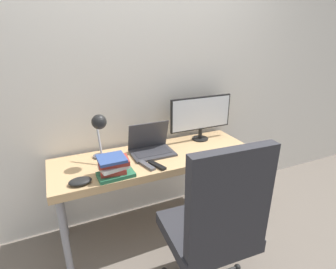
# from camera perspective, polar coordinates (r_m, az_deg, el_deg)

# --- Properties ---
(ground_plane) EXTENTS (12.00, 12.00, 0.00)m
(ground_plane) POSITION_cam_1_polar(r_m,az_deg,el_deg) (2.40, 0.41, -23.16)
(ground_plane) COLOR #70665B
(wall_back) EXTENTS (8.00, 0.05, 2.60)m
(wall_back) POSITION_cam_1_polar(r_m,az_deg,el_deg) (2.34, -6.18, 11.81)
(wall_back) COLOR silver
(wall_back) RESTS_ON ground_plane
(desk) EXTENTS (1.69, 0.57, 0.72)m
(desk) POSITION_cam_1_polar(r_m,az_deg,el_deg) (2.23, -2.64, -6.09)
(desk) COLOR tan
(desk) RESTS_ON ground_plane
(laptop) EXTENTS (0.35, 0.25, 0.26)m
(laptop) POSITION_cam_1_polar(r_m,az_deg,el_deg) (2.22, -3.70, -2.72)
(laptop) COLOR #38383D
(laptop) RESTS_ON desk
(monitor) EXTENTS (0.62, 0.15, 0.42)m
(monitor) POSITION_cam_1_polar(r_m,az_deg,el_deg) (2.46, 7.20, 4.25)
(monitor) COLOR black
(monitor) RESTS_ON desk
(desk_lamp) EXTENTS (0.11, 0.26, 0.41)m
(desk_lamp) POSITION_cam_1_polar(r_m,az_deg,el_deg) (1.99, -14.77, 1.58)
(desk_lamp) COLOR #4C4C51
(desk_lamp) RESTS_ON desk
(office_chair) EXTENTS (0.59, 0.60, 1.15)m
(office_chair) POSITION_cam_1_polar(r_m,az_deg,el_deg) (1.69, 10.40, -18.20)
(office_chair) COLOR black
(office_chair) RESTS_ON ground_plane
(book_stack) EXTENTS (0.26, 0.19, 0.15)m
(book_stack) POSITION_cam_1_polar(r_m,az_deg,el_deg) (1.90, -11.74, -6.89)
(book_stack) COLOR #286B47
(book_stack) RESTS_ON desk
(tv_remote) EXTENTS (0.10, 0.17, 0.02)m
(tv_remote) POSITION_cam_1_polar(r_m,az_deg,el_deg) (2.01, -2.40, -6.75)
(tv_remote) COLOR black
(tv_remote) RESTS_ON desk
(media_remote) EXTENTS (0.09, 0.18, 0.02)m
(media_remote) POSITION_cam_1_polar(r_m,az_deg,el_deg) (2.02, -4.66, -6.73)
(media_remote) COLOR #4C4C51
(media_remote) RESTS_ON desk
(game_controller) EXTENTS (0.15, 0.11, 0.04)m
(game_controller) POSITION_cam_1_polar(r_m,az_deg,el_deg) (1.89, -18.58, -9.62)
(game_controller) COLOR black
(game_controller) RESTS_ON desk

